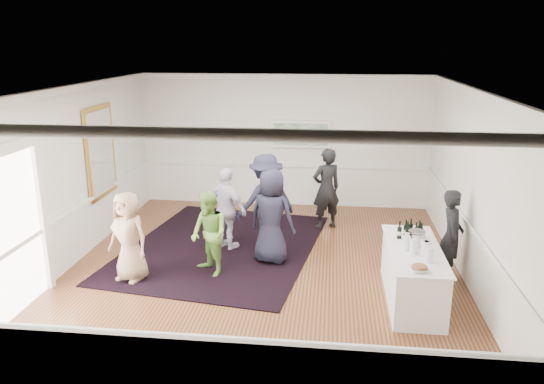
# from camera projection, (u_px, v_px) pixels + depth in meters

# --- Properties ---
(floor) EXTENTS (8.00, 8.00, 0.00)m
(floor) POSITION_uv_depth(u_px,v_px,m) (263.00, 269.00, 9.50)
(floor) COLOR brown
(floor) RESTS_ON ground
(ceiling) EXTENTS (7.00, 8.00, 0.02)m
(ceiling) POSITION_uv_depth(u_px,v_px,m) (262.00, 89.00, 8.61)
(ceiling) COLOR white
(ceiling) RESTS_ON wall_back
(wall_left) EXTENTS (0.02, 8.00, 3.20)m
(wall_left) POSITION_uv_depth(u_px,v_px,m) (68.00, 178.00, 9.44)
(wall_left) COLOR white
(wall_left) RESTS_ON floor
(wall_right) EXTENTS (0.02, 8.00, 3.20)m
(wall_right) POSITION_uv_depth(u_px,v_px,m) (474.00, 190.00, 8.67)
(wall_right) COLOR white
(wall_right) RESTS_ON floor
(wall_back) EXTENTS (7.00, 0.02, 3.20)m
(wall_back) POSITION_uv_depth(u_px,v_px,m) (284.00, 141.00, 12.88)
(wall_back) COLOR white
(wall_back) RESTS_ON floor
(wall_front) EXTENTS (7.00, 0.02, 3.20)m
(wall_front) POSITION_uv_depth(u_px,v_px,m) (210.00, 288.00, 5.24)
(wall_front) COLOR white
(wall_front) RESTS_ON floor
(wainscoting) EXTENTS (7.00, 8.00, 1.00)m
(wainscoting) POSITION_uv_depth(u_px,v_px,m) (263.00, 243.00, 9.36)
(wainscoting) COLOR white
(wainscoting) RESTS_ON floor
(mirror) EXTENTS (0.05, 1.25, 1.85)m
(mirror) POSITION_uv_depth(u_px,v_px,m) (101.00, 152.00, 10.62)
(mirror) COLOR gold
(mirror) RESTS_ON wall_left
(doorway) EXTENTS (0.10, 1.78, 2.56)m
(doorway) POSITION_uv_depth(u_px,v_px,m) (10.00, 222.00, 7.67)
(doorway) COLOR white
(doorway) RESTS_ON wall_left
(landscape_painting) EXTENTS (1.44, 0.06, 0.66)m
(landscape_painting) POSITION_uv_depth(u_px,v_px,m) (301.00, 134.00, 12.73)
(landscape_painting) COLOR white
(landscape_painting) RESTS_ON wall_back
(area_rug) EXTENTS (4.12, 5.05, 0.02)m
(area_rug) POSITION_uv_depth(u_px,v_px,m) (222.00, 247.00, 10.52)
(area_rug) COLOR black
(area_rug) RESTS_ON floor
(serving_table) EXTENTS (0.82, 2.14, 0.86)m
(serving_table) POSITION_uv_depth(u_px,v_px,m) (412.00, 274.00, 8.29)
(serving_table) COLOR white
(serving_table) RESTS_ON floor
(bartender) EXTENTS (0.46, 0.63, 1.60)m
(bartender) POSITION_uv_depth(u_px,v_px,m) (451.00, 236.00, 8.89)
(bartender) COLOR black
(bartender) RESTS_ON floor
(guest_tan) EXTENTS (0.89, 0.73, 1.56)m
(guest_tan) POSITION_uv_depth(u_px,v_px,m) (129.00, 237.00, 8.89)
(guest_tan) COLOR #A18165
(guest_tan) RESTS_ON floor
(guest_green) EXTENTS (0.91, 0.91, 1.49)m
(guest_green) POSITION_uv_depth(u_px,v_px,m) (209.00, 234.00, 9.12)
(guest_green) COLOR #6EA742
(guest_green) RESTS_ON floor
(guest_lilac) EXTENTS (1.01, 0.84, 1.62)m
(guest_lilac) POSITION_uv_depth(u_px,v_px,m) (227.00, 209.00, 10.25)
(guest_lilac) COLOR silver
(guest_lilac) RESTS_ON floor
(guest_dark_a) EXTENTS (1.39, 1.21, 1.86)m
(guest_dark_a) POSITION_uv_depth(u_px,v_px,m) (266.00, 201.00, 10.36)
(guest_dark_a) COLOR #1C1D2F
(guest_dark_a) RESTS_ON floor
(guest_dark_b) EXTENTS (0.77, 0.68, 1.77)m
(guest_dark_b) POSITION_uv_depth(u_px,v_px,m) (326.00, 189.00, 11.38)
(guest_dark_b) COLOR black
(guest_dark_b) RESTS_ON floor
(guest_navy) EXTENTS (0.99, 0.80, 1.76)m
(guest_navy) POSITION_uv_depth(u_px,v_px,m) (272.00, 216.00, 9.61)
(guest_navy) COLOR #1C1D2F
(guest_navy) RESTS_ON floor
(wine_bottles) EXTENTS (0.41, 0.30, 0.31)m
(wine_bottles) POSITION_uv_depth(u_px,v_px,m) (413.00, 229.00, 8.55)
(wine_bottles) COLOR black
(wine_bottles) RESTS_ON serving_table
(juice_pitchers) EXTENTS (0.40, 0.54, 0.24)m
(juice_pitchers) POSITION_uv_depth(u_px,v_px,m) (420.00, 248.00, 7.88)
(juice_pitchers) COLOR #71A43A
(juice_pitchers) RESTS_ON serving_table
(ice_bucket) EXTENTS (0.26, 0.26, 0.25)m
(ice_bucket) POSITION_uv_depth(u_px,v_px,m) (417.00, 239.00, 8.25)
(ice_bucket) COLOR silver
(ice_bucket) RESTS_ON serving_table
(nut_bowl) EXTENTS (0.26, 0.26, 0.08)m
(nut_bowl) POSITION_uv_depth(u_px,v_px,m) (420.00, 268.00, 7.37)
(nut_bowl) COLOR white
(nut_bowl) RESTS_ON serving_table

